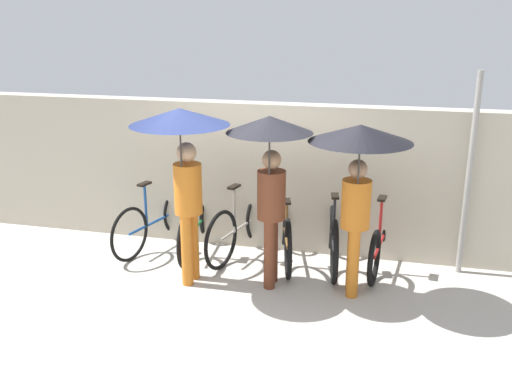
# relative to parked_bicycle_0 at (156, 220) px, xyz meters

# --- Properties ---
(ground_plane) EXTENTS (30.00, 30.00, 0.00)m
(ground_plane) POSITION_rel_parked_bicycle_0_xyz_m (1.49, -1.42, -0.38)
(ground_plane) COLOR #B7B2A8
(back_wall) EXTENTS (10.99, 0.12, 1.95)m
(back_wall) POSITION_rel_parked_bicycle_0_xyz_m (1.49, 0.31, 0.60)
(back_wall) COLOR #B2A893
(back_wall) RESTS_ON ground
(parked_bicycle_0) EXTENTS (0.58, 1.75, 1.06)m
(parked_bicycle_0) POSITION_rel_parked_bicycle_0_xyz_m (0.00, 0.00, 0.00)
(parked_bicycle_0) COLOR black
(parked_bicycle_0) RESTS_ON ground
(parked_bicycle_1) EXTENTS (0.44, 1.77, 1.06)m
(parked_bicycle_1) POSITION_rel_parked_bicycle_0_xyz_m (0.59, -0.01, -0.01)
(parked_bicycle_1) COLOR black
(parked_bicycle_1) RESTS_ON ground
(parked_bicycle_2) EXTENTS (0.57, 1.75, 1.03)m
(parked_bicycle_2) POSITION_rel_parked_bicycle_0_xyz_m (1.19, 0.03, 0.02)
(parked_bicycle_2) COLOR black
(parked_bicycle_2) RESTS_ON ground
(parked_bicycle_3) EXTENTS (0.59, 1.73, 0.99)m
(parked_bicycle_3) POSITION_rel_parked_bicycle_0_xyz_m (1.79, -0.03, 0.00)
(parked_bicycle_3) COLOR black
(parked_bicycle_3) RESTS_ON ground
(parked_bicycle_4) EXTENTS (0.47, 1.78, 0.98)m
(parked_bicycle_4) POSITION_rel_parked_bicycle_0_xyz_m (2.39, -0.02, 0.02)
(parked_bicycle_4) COLOR black
(parked_bicycle_4) RESTS_ON ground
(parked_bicycle_5) EXTENTS (0.44, 1.73, 1.09)m
(parked_bicycle_5) POSITION_rel_parked_bicycle_0_xyz_m (2.98, 0.05, -0.02)
(parked_bicycle_5) COLOR black
(parked_bicycle_5) RESTS_ON ground
(pedestrian_leading) EXTENTS (1.08, 1.08, 2.08)m
(pedestrian_leading) POSITION_rel_parked_bicycle_0_xyz_m (0.82, -1.01, 1.29)
(pedestrian_leading) COLOR #C66B1E
(pedestrian_leading) RESTS_ON ground
(pedestrian_center) EXTENTS (0.93, 0.93, 2.01)m
(pedestrian_center) POSITION_rel_parked_bicycle_0_xyz_m (1.76, -0.86, 1.17)
(pedestrian_center) COLOR brown
(pedestrian_center) RESTS_ON ground
(pedestrian_trailing) EXTENTS (1.08, 1.08, 1.96)m
(pedestrian_trailing) POSITION_rel_parked_bicycle_0_xyz_m (2.71, -0.85, 1.20)
(pedestrian_trailing) COLOR #C66B1E
(pedestrian_trailing) RESTS_ON ground
(awning_pole) EXTENTS (0.07, 0.07, 2.44)m
(awning_pole) POSITION_rel_parked_bicycle_0_xyz_m (3.93, 0.11, 0.84)
(awning_pole) COLOR gray
(awning_pole) RESTS_ON ground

